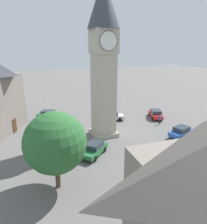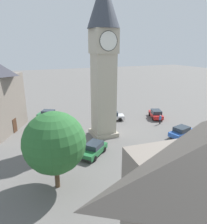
{
  "view_description": "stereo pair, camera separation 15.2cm",
  "coord_description": "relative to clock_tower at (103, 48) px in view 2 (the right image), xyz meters",
  "views": [
    {
      "loc": [
        -11.21,
        -25.96,
        12.26
      ],
      "look_at": [
        0.0,
        0.0,
        3.49
      ],
      "focal_mm": 33.49,
      "sensor_mm": 36.0,
      "label": 1
    },
    {
      "loc": [
        -11.07,
        -26.02,
        12.26
      ],
      "look_at": [
        0.0,
        0.0,
        3.49
      ],
      "focal_mm": 33.49,
      "sensor_mm": 36.0,
      "label": 2
    }
  ],
  "objects": [
    {
      "name": "ground_plane",
      "position": [
        -0.0,
        -0.0,
        -12.13
      ],
      "size": [
        200.0,
        200.0,
        0.0
      ],
      "primitive_type": "plane",
      "color": "#605E5B"
    },
    {
      "name": "clock_tower",
      "position": [
        0.0,
        0.0,
        0.0
      ],
      "size": [
        4.18,
        4.18,
        20.76
      ],
      "color": "#A59C89",
      "rests_on": "ground"
    },
    {
      "name": "car_blue_kerb",
      "position": [
        3.88,
        5.31,
        -11.37
      ],
      "size": [
        4.43,
        2.76,
        1.53
      ],
      "color": "silver",
      "rests_on": "ground"
    },
    {
      "name": "car_silver_kerb",
      "position": [
        -3.4,
        -5.07,
        -11.37
      ],
      "size": [
        4.22,
        3.97,
        1.53
      ],
      "color": "#236B38",
      "rests_on": "ground"
    },
    {
      "name": "car_red_corner",
      "position": [
        10.0,
        -5.03,
        -11.37
      ],
      "size": [
        4.41,
        2.6,
        1.53
      ],
      "color": "#2D5BB7",
      "rests_on": "ground"
    },
    {
      "name": "car_white_side",
      "position": [
        -6.12,
        10.58,
        -11.37
      ],
      "size": [
        4.42,
        3.51,
        1.53
      ],
      "color": "#236B38",
      "rests_on": "ground"
    },
    {
      "name": "car_black_far",
      "position": [
        11.69,
        3.27,
        -11.37
      ],
      "size": [
        3.09,
        4.46,
        1.53
      ],
      "color": "red",
      "rests_on": "ground"
    },
    {
      "name": "pedestrian",
      "position": [
        10.38,
        0.38,
        -11.12
      ],
      "size": [
        0.53,
        0.33,
        1.69
      ],
      "color": "black",
      "rests_on": "ground"
    },
    {
      "name": "tree",
      "position": [
        -8.55,
        -9.34,
        -7.7
      ],
      "size": [
        5.46,
        5.46,
        7.16
      ],
      "color": "brown",
      "rests_on": "ground"
    }
  ]
}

